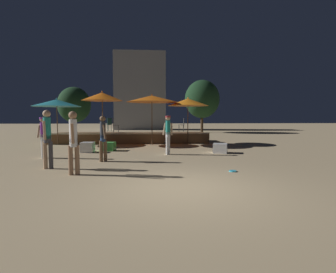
% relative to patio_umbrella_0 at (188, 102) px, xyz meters
% --- Properties ---
extents(ground_plane, '(120.00, 120.00, 0.00)m').
position_rel_patio_umbrella_0_xyz_m(ground_plane, '(-1.63, -9.99, -2.56)').
color(ground_plane, tan).
extents(wooden_deck, '(9.85, 2.56, 0.69)m').
position_rel_patio_umbrella_0_xyz_m(wooden_deck, '(-3.56, 1.29, -2.26)').
color(wooden_deck, brown).
rests_on(wooden_deck, ground).
extents(patio_umbrella_0, '(2.49, 2.49, 2.87)m').
position_rel_patio_umbrella_0_xyz_m(patio_umbrella_0, '(0.00, 0.00, 0.00)').
color(patio_umbrella_0, brown).
rests_on(patio_umbrella_0, ground).
extents(patio_umbrella_1, '(2.36, 2.36, 3.17)m').
position_rel_patio_umbrella_0_xyz_m(patio_umbrella_1, '(-5.10, -0.41, 0.28)').
color(patio_umbrella_1, brown).
rests_on(patio_umbrella_1, ground).
extents(patio_umbrella_2, '(3.00, 3.00, 3.00)m').
position_rel_patio_umbrella_0_xyz_m(patio_umbrella_2, '(-2.21, -0.52, 0.16)').
color(patio_umbrella_2, brown).
rests_on(patio_umbrella_2, ground).
extents(patio_umbrella_3, '(2.80, 2.80, 2.77)m').
position_rel_patio_umbrella_0_xyz_m(patio_umbrella_3, '(-7.80, -0.08, -0.08)').
color(patio_umbrella_3, brown).
rests_on(patio_umbrella_3, ground).
extents(cube_seat_0, '(0.60, 0.60, 0.48)m').
position_rel_patio_umbrella_0_xyz_m(cube_seat_0, '(-5.27, -3.50, -2.33)').
color(cube_seat_0, white).
rests_on(cube_seat_0, ground).
extents(cube_seat_1, '(0.79, 0.79, 0.43)m').
position_rel_patio_umbrella_0_xyz_m(cube_seat_1, '(0.92, -4.15, -2.35)').
color(cube_seat_1, white).
rests_on(cube_seat_1, ground).
extents(cube_seat_2, '(0.66, 0.66, 0.42)m').
position_rel_patio_umbrella_0_xyz_m(cube_seat_2, '(-4.36, -2.99, -2.36)').
color(cube_seat_2, '#4CC651').
rests_on(cube_seat_2, ground).
extents(person_0, '(0.32, 0.46, 1.71)m').
position_rel_patio_umbrella_0_xyz_m(person_0, '(-4.07, -6.14, -1.64)').
color(person_0, brown).
rests_on(person_0, ground).
extents(person_1, '(0.46, 0.28, 1.72)m').
position_rel_patio_umbrella_0_xyz_m(person_1, '(-1.53, -4.49, -1.60)').
color(person_1, white).
rests_on(person_1, ground).
extents(person_2, '(0.31, 0.54, 1.83)m').
position_rel_patio_umbrella_0_xyz_m(person_2, '(-4.51, -8.38, -1.55)').
color(person_2, '#997051').
rests_on(person_2, ground).
extents(person_3, '(0.31, 0.48, 1.89)m').
position_rel_patio_umbrella_0_xyz_m(person_3, '(-5.60, -7.42, -1.51)').
color(person_3, '#3F3F47').
rests_on(person_3, ground).
extents(person_4, '(0.45, 0.29, 1.66)m').
position_rel_patio_umbrella_0_xyz_m(person_4, '(-6.63, -5.17, -1.65)').
color(person_4, tan).
rests_on(person_4, ground).
extents(bistro_chair_0, '(0.40, 0.40, 0.90)m').
position_rel_patio_umbrella_0_xyz_m(bistro_chair_0, '(-4.58, 0.82, -1.33)').
color(bistro_chair_0, '#47474C').
rests_on(bistro_chair_0, wooden_deck).
extents(bistro_chair_1, '(0.48, 0.48, 0.90)m').
position_rel_patio_umbrella_0_xyz_m(bistro_chair_1, '(-5.11, 1.94, -1.33)').
color(bistro_chair_1, '#1E4C47').
rests_on(bistro_chair_1, wooden_deck).
extents(bistro_chair_2, '(0.40, 0.40, 0.90)m').
position_rel_patio_umbrella_0_xyz_m(bistro_chair_2, '(-0.17, 1.26, -1.33)').
color(bistro_chair_2, '#2D3338').
rests_on(bistro_chair_2, wooden_deck).
extents(frisbee_disc, '(0.22, 0.22, 0.03)m').
position_rel_patio_umbrella_0_xyz_m(frisbee_disc, '(0.19, -8.26, -2.55)').
color(frisbee_disc, '#33B2D8').
rests_on(frisbee_disc, ground).
extents(background_tree_0, '(2.85, 2.85, 4.30)m').
position_rel_patio_umbrella_0_xyz_m(background_tree_0, '(-9.02, 7.81, 0.16)').
color(background_tree_0, '#3D2B1C').
rests_on(background_tree_0, ground).
extents(background_tree_1, '(3.64, 3.64, 5.54)m').
position_rel_patio_umbrella_0_xyz_m(background_tree_1, '(3.18, 11.53, 0.97)').
color(background_tree_1, '#3D2B1C').
rests_on(background_tree_1, ground).
extents(distant_building, '(6.61, 3.13, 10.01)m').
position_rel_patio_umbrella_0_xyz_m(distant_building, '(-3.61, 19.11, 2.44)').
color(distant_building, gray).
rests_on(distant_building, ground).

